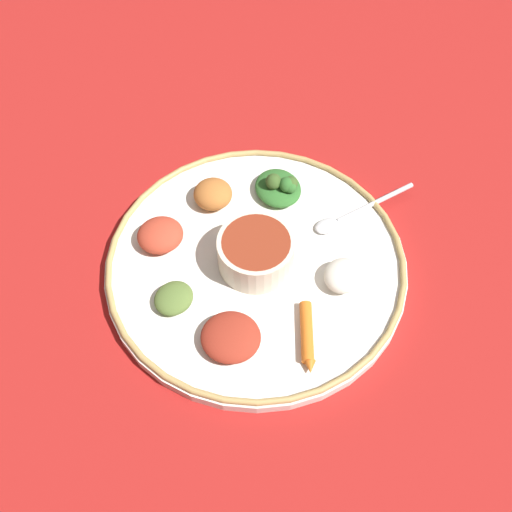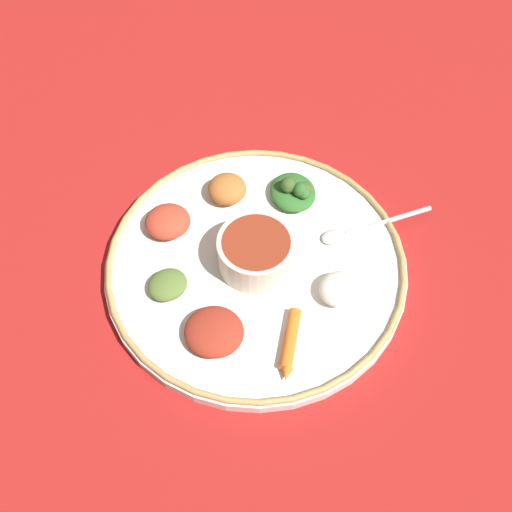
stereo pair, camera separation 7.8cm
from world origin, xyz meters
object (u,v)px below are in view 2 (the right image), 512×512
center_bowl (256,252)px  spoon (359,229)px  carrot_near_spoon (290,344)px  greens_pile (294,191)px

center_bowl → spoon: 0.15m
carrot_near_spoon → center_bowl: bearing=6.0°
greens_pile → center_bowl: bearing=141.4°
spoon → greens_pile: size_ratio=2.17×
spoon → carrot_near_spoon: bearing=137.4°
spoon → greens_pile: 0.10m
center_bowl → carrot_near_spoon: 0.13m
center_bowl → carrot_near_spoon: bearing=-174.0°
center_bowl → spoon: bearing=-82.5°
center_bowl → spoon: center_bowl is taller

